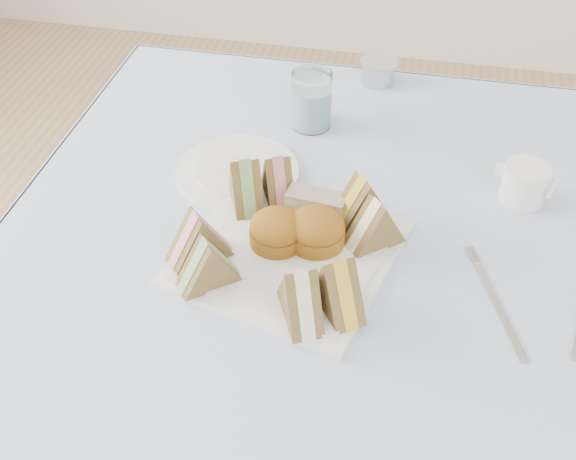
% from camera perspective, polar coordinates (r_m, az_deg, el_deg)
% --- Properties ---
extents(table, '(0.90, 0.90, 0.74)m').
position_cam_1_polar(table, '(1.34, 3.47, -12.59)').
color(table, brown).
rests_on(table, floor).
extents(tablecloth, '(1.02, 1.02, 0.01)m').
position_cam_1_polar(tablecloth, '(1.06, 4.27, -0.69)').
color(tablecloth, '#B1C1F7').
rests_on(tablecloth, table).
extents(serving_plate, '(0.34, 0.34, 0.01)m').
position_cam_1_polar(serving_plate, '(1.03, 0.00, -1.84)').
color(serving_plate, white).
rests_on(serving_plate, tablecloth).
extents(sandwich_fl_a, '(0.10, 0.09, 0.08)m').
position_cam_1_polar(sandwich_fl_a, '(0.99, -7.10, -0.49)').
color(sandwich_fl_a, olive).
rests_on(sandwich_fl_a, serving_plate).
extents(sandwich_fl_b, '(0.09, 0.08, 0.08)m').
position_cam_1_polar(sandwich_fl_b, '(0.96, -6.37, -2.51)').
color(sandwich_fl_b, olive).
rests_on(sandwich_fl_b, serving_plate).
extents(sandwich_fr_a, '(0.09, 0.10, 0.08)m').
position_cam_1_polar(sandwich_fr_a, '(0.92, 3.95, -4.22)').
color(sandwich_fr_a, olive).
rests_on(sandwich_fr_a, serving_plate).
extents(sandwich_fr_b, '(0.08, 0.10, 0.08)m').
position_cam_1_polar(sandwich_fr_b, '(0.91, 0.99, -5.02)').
color(sandwich_fr_b, olive).
rests_on(sandwich_fr_b, serving_plate).
extents(sandwich_bl_a, '(0.08, 0.10, 0.08)m').
position_cam_1_polar(sandwich_bl_a, '(1.08, -3.36, 3.84)').
color(sandwich_bl_a, olive).
rests_on(sandwich_bl_a, serving_plate).
extents(sandwich_bl_b, '(0.07, 0.09, 0.07)m').
position_cam_1_polar(sandwich_bl_b, '(1.09, -0.82, 4.22)').
color(sandwich_bl_b, olive).
rests_on(sandwich_bl_b, serving_plate).
extents(sandwich_br_a, '(0.09, 0.09, 0.08)m').
position_cam_1_polar(sandwich_br_a, '(1.01, 6.93, 0.62)').
color(sandwich_br_a, olive).
rests_on(sandwich_br_a, serving_plate).
extents(sandwich_br_b, '(0.10, 0.09, 0.08)m').
position_cam_1_polar(sandwich_br_b, '(1.05, 5.81, 2.39)').
color(sandwich_br_b, olive).
rests_on(sandwich_br_b, serving_plate).
extents(scone_left, '(0.09, 0.09, 0.05)m').
position_cam_1_polar(scone_left, '(1.01, -0.90, 0.00)').
color(scone_left, '#9C6C1A').
rests_on(scone_left, serving_plate).
extents(scone_right, '(0.09, 0.09, 0.05)m').
position_cam_1_polar(scone_right, '(1.01, 2.28, 0.06)').
color(scone_right, '#9C6C1A').
rests_on(scone_right, serving_plate).
extents(pastry_slice, '(0.09, 0.05, 0.04)m').
position_cam_1_polar(pastry_slice, '(1.06, 2.26, 1.95)').
color(pastry_slice, tan).
rests_on(pastry_slice, serving_plate).
extents(side_plate, '(0.26, 0.26, 0.01)m').
position_cam_1_polar(side_plate, '(1.18, -3.99, 4.61)').
color(side_plate, white).
rests_on(side_plate, tablecloth).
extents(water_glass, '(0.09, 0.09, 0.10)m').
position_cam_1_polar(water_glass, '(1.27, 1.87, 10.25)').
color(water_glass, white).
rests_on(water_glass, tablecloth).
extents(tea_strainer, '(0.08, 0.08, 0.04)m').
position_cam_1_polar(tea_strainer, '(1.43, 7.13, 12.25)').
color(tea_strainer, '#B4B4B4').
rests_on(tea_strainer, tablecloth).
extents(fork, '(0.07, 0.17, 0.00)m').
position_cam_1_polar(fork, '(0.99, 16.37, -6.07)').
color(fork, '#B4B4B4').
rests_on(fork, tablecloth).
extents(creamer_jug, '(0.08, 0.08, 0.06)m').
position_cam_1_polar(creamer_jug, '(1.17, 18.17, 3.53)').
color(creamer_jug, white).
rests_on(creamer_jug, tablecloth).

